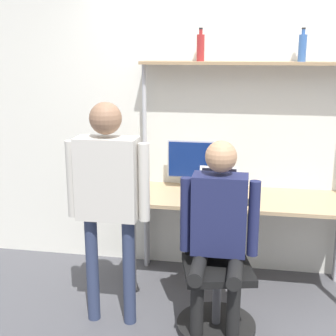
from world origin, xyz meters
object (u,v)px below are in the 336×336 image
monitor (196,163)px  cell_phone (247,202)px  laptop (218,190)px  office_chair (216,289)px  bottle_red (201,47)px  bottle_blue (302,47)px  person_seated (219,224)px  person_standing (108,187)px

monitor → cell_phone: 0.57m
laptop → cell_phone: bearing=-16.4°
cell_phone → office_chair: 0.74m
cell_phone → bottle_red: size_ratio=0.57×
bottle_blue → laptop: bearing=-156.2°
office_chair → person_seated: person_seated is taller
person_seated → monitor: bearing=106.3°
monitor → bottle_blue: bearing=2.6°
cell_phone → person_seated: person_seated is taller
person_standing → bottle_red: bearing=60.2°
monitor → bottle_blue: 1.25m
person_standing → bottle_blue: bearing=34.8°
bottle_red → cell_phone: bearing=-38.5°
office_chair → person_standing: size_ratio=0.59×
laptop → office_chair: laptop is taller
cell_phone → bottle_blue: bottle_blue is taller
laptop → bottle_blue: bottle_blue is taller
bottle_blue → office_chair: bearing=-122.9°
office_chair → bottle_blue: size_ratio=3.70×
person_standing → monitor: bearing=59.9°
person_seated → person_standing: bearing=179.9°
laptop → person_standing: bearing=-137.8°
office_chair → monitor: bearing=106.7°
monitor → cell_phone: (0.44, -0.30, -0.22)m
laptop → person_standing: size_ratio=0.20×
monitor → laptop: monitor is taller
monitor → laptop: bearing=-48.2°
person_seated → cell_phone: bearing=73.1°
bottle_blue → bottle_red: 0.79m
cell_phone → office_chair: size_ratio=0.16×
monitor → cell_phone: monitor is taller
cell_phone → monitor: bearing=145.6°
cell_phone → person_seated: 0.61m
person_seated → person_standing: size_ratio=0.85×
person_seated → bottle_red: size_ratio=5.25×
laptop → cell_phone: 0.25m
monitor → laptop: 0.35m
monitor → laptop: (0.21, -0.23, -0.16)m
monitor → person_standing: size_ratio=0.31×
person_seated → laptop: bearing=94.6°
monitor → cell_phone: size_ratio=3.29×
office_chair → bottle_red: bearing=105.1°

